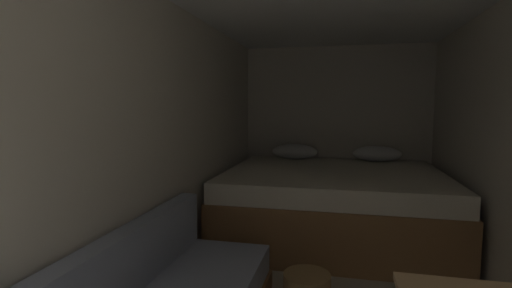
{
  "coord_description": "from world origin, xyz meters",
  "views": [
    {
      "loc": [
        0.06,
        -0.38,
        1.37
      ],
      "look_at": [
        -0.6,
        2.55,
        1.06
      ],
      "focal_mm": 26.15,
      "sensor_mm": 36.0,
      "label": 1
    }
  ],
  "objects": [
    {
      "name": "wall_back",
      "position": [
        0.0,
        4.5,
        1.06
      ],
      "size": [
        2.4,
        0.05,
        2.12
      ],
      "primitive_type": "cube",
      "color": "beige",
      "rests_on": "ground"
    },
    {
      "name": "bed",
      "position": [
        0.0,
        3.51,
        0.36
      ],
      "size": [
        2.18,
        1.87,
        0.89
      ],
      "color": "olive",
      "rests_on": "ground"
    },
    {
      "name": "wall_left",
      "position": [
        -1.18,
        1.97,
        1.06
      ],
      "size": [
        0.05,
        5.02,
        2.12
      ],
      "primitive_type": "cube",
      "color": "beige",
      "rests_on": "ground"
    }
  ]
}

